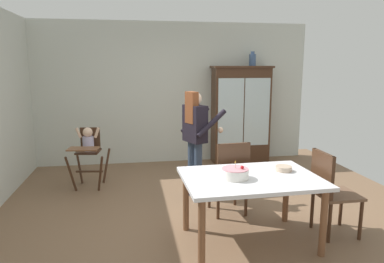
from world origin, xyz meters
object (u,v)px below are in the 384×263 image
(adult_person, at_px, (195,131))
(birthday_cake, at_px, (235,173))
(china_cabinet, at_px, (240,114))
(high_chair_with_toddler, at_px, (88,146))
(ceramic_vase, at_px, (252,60))
(dining_chair_far_side, at_px, (230,173))
(dining_table, at_px, (250,185))
(serving_bowl, at_px, (284,168))
(dining_chair_right_end, at_px, (329,187))

(adult_person, height_order, birthday_cake, adult_person)
(china_cabinet, distance_m, high_chair_with_toddler, 2.99)
(ceramic_vase, relative_size, birthday_cake, 0.96)
(china_cabinet, xyz_separation_m, adult_person, (-1.21, -1.76, 0.02))
(birthday_cake, xyz_separation_m, dining_chair_far_side, (0.17, 0.76, -0.24))
(dining_table, bearing_deg, serving_bowl, 16.80)
(ceramic_vase, bearing_deg, birthday_cake, -111.50)
(dining_table, height_order, serving_bowl, serving_bowl)
(ceramic_vase, distance_m, dining_table, 3.63)
(adult_person, distance_m, dining_chair_far_side, 0.88)
(high_chair_with_toddler, relative_size, dining_chair_right_end, 0.99)
(ceramic_vase, xyz_separation_m, dining_table, (-1.09, -3.19, -1.35))
(china_cabinet, relative_size, dining_table, 1.30)
(ceramic_vase, bearing_deg, serving_bowl, -102.31)
(high_chair_with_toddler, relative_size, dining_chair_far_side, 0.99)
(high_chair_with_toddler, height_order, birthday_cake, high_chair_with_toddler)
(adult_person, relative_size, dining_table, 1.06)
(ceramic_vase, distance_m, dining_chair_far_side, 3.07)
(dining_table, relative_size, dining_chair_right_end, 1.50)
(high_chair_with_toddler, relative_size, birthday_cake, 3.39)
(high_chair_with_toddler, bearing_deg, dining_table, -40.24)
(china_cabinet, bearing_deg, dining_chair_right_end, -89.15)
(serving_bowl, bearing_deg, ceramic_vase, 77.69)
(china_cabinet, relative_size, dining_chair_far_side, 1.96)
(adult_person, bearing_deg, dining_table, 169.26)
(ceramic_vase, height_order, serving_bowl, ceramic_vase)
(adult_person, height_order, dining_table, adult_person)
(ceramic_vase, height_order, dining_chair_right_end, ceramic_vase)
(high_chair_with_toddler, bearing_deg, birthday_cake, -43.59)
(ceramic_vase, height_order, high_chair_with_toddler, ceramic_vase)
(china_cabinet, relative_size, dining_chair_right_end, 1.96)
(high_chair_with_toddler, bearing_deg, ceramic_vase, 27.70)
(birthday_cake, relative_size, dining_chair_far_side, 0.29)
(china_cabinet, distance_m, serving_bowl, 3.10)
(birthday_cake, bearing_deg, high_chair_with_toddler, 128.45)
(china_cabinet, relative_size, adult_person, 1.23)
(ceramic_vase, distance_m, serving_bowl, 3.37)
(china_cabinet, relative_size, ceramic_vase, 6.95)
(china_cabinet, xyz_separation_m, dining_chair_far_side, (-0.89, -2.47, -0.39))
(high_chair_with_toddler, bearing_deg, dining_chair_far_side, -28.68)
(dining_table, bearing_deg, high_chair_with_toddler, 131.80)
(adult_person, relative_size, birthday_cake, 5.47)
(ceramic_vase, bearing_deg, adult_person, -128.94)
(china_cabinet, bearing_deg, dining_chair_far_side, -109.89)
(china_cabinet, distance_m, adult_person, 2.14)
(high_chair_with_toddler, xyz_separation_m, dining_chair_far_side, (1.88, -1.40, -0.10))
(adult_person, height_order, dining_chair_far_side, adult_person)
(ceramic_vase, distance_m, dining_chair_right_end, 3.48)
(dining_chair_right_end, bearing_deg, china_cabinet, 0.54)
(ceramic_vase, bearing_deg, dining_chair_far_side, -114.06)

